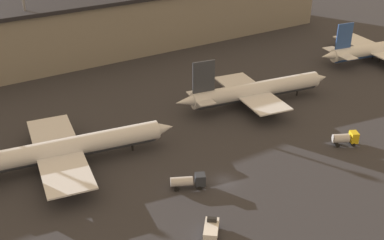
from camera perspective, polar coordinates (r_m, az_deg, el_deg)
ground at (r=100.64m, az=3.86°, el=-7.18°), size 600.00×600.00×0.00m
terminal_building at (r=170.28m, az=-14.14°, el=10.68°), size 194.95×31.25×20.20m
airplane_1 at (r=107.20m, az=-14.74°, el=-3.33°), size 49.54×34.48×12.51m
airplane_2 at (r=132.01m, az=7.53°, el=3.47°), size 46.83×27.88×14.68m
airplane_3 at (r=175.24m, az=21.53°, el=7.87°), size 49.18×36.66×14.39m
service_vehicle_1 at (r=117.51m, az=17.74°, el=-2.06°), size 6.13×4.51×3.21m
service_vehicle_2 at (r=86.62m, az=2.30°, el=-12.73°), size 5.07×5.44×2.71m
service_vehicle_4 at (r=97.39m, az=-0.40°, el=-7.24°), size 7.18×4.85×3.06m
lamp_post_1 at (r=154.66m, az=-19.05°, el=11.23°), size 1.80×1.80×28.11m
lamp_post_2 at (r=165.51m, az=-7.33°, el=13.25°), size 1.80×1.80×26.90m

